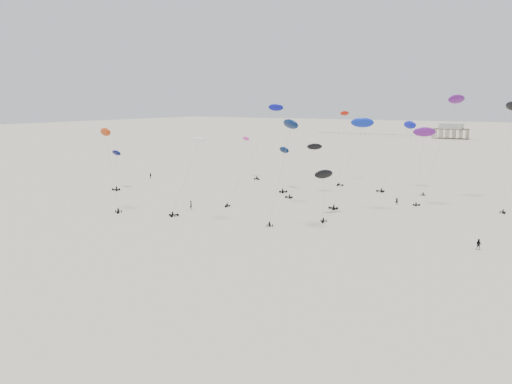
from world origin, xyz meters
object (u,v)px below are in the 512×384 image
Objects in this scene: pavilion_main at (451,132)px; rig_4 at (109,154)px; spectator_0 at (191,209)px; rig_0 at (324,181)px.

pavilion_main is 1.17× the size of rig_4.
spectator_0 is (-11.12, -254.58, -4.22)m from pavilion_main.
pavilion_main is 254.86m from spectator_0.
pavilion_main is 265.03m from rig_4.
spectator_0 is at bearing -92.50° from pavilion_main.
rig_0 is at bearing -86.28° from pavilion_main.
rig_4 is 7.99× the size of spectator_0.
rig_4 is at bearing -95.67° from pavilion_main.
spectator_0 is (15.05, 9.03, -12.20)m from rig_4.
pavilion_main is 9.35× the size of spectator_0.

